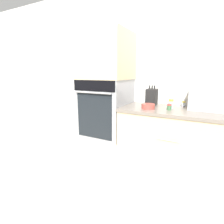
# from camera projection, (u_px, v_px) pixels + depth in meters

# --- Properties ---
(ground_plane) EXTENTS (12.00, 12.00, 0.00)m
(ground_plane) POSITION_uv_depth(u_px,v_px,m) (116.00, 177.00, 2.22)
(ground_plane) COLOR beige
(wall_back) EXTENTS (8.00, 0.05, 2.50)m
(wall_back) POSITION_uv_depth(u_px,v_px,m) (137.00, 76.00, 2.49)
(wall_back) COLOR silver
(wall_back) RESTS_ON ground_plane
(oven_cabinet_base) EXTENTS (0.64, 0.60, 0.43)m
(oven_cabinet_base) POSITION_uv_depth(u_px,v_px,m) (106.00, 147.00, 2.58)
(oven_cabinet_base) COLOR beige
(oven_cabinet_base) RESTS_ON ground_plane
(wall_oven) EXTENTS (0.62, 0.64, 0.78)m
(wall_oven) POSITION_uv_depth(u_px,v_px,m) (106.00, 107.00, 2.45)
(wall_oven) COLOR #9EA0A5
(wall_oven) RESTS_ON oven_cabinet_base
(oven_cabinet_upper) EXTENTS (0.64, 0.60, 0.60)m
(oven_cabinet_upper) POSITION_uv_depth(u_px,v_px,m) (106.00, 56.00, 2.30)
(oven_cabinet_upper) COLOR beige
(oven_cabinet_upper) RESTS_ON wall_oven
(counter_unit) EXTENTS (1.22, 0.63, 0.88)m
(counter_unit) POSITION_uv_depth(u_px,v_px,m) (172.00, 145.00, 2.11)
(counter_unit) COLOR beige
(counter_unit) RESTS_ON ground_plane
(microwave) EXTENTS (0.39, 0.30, 0.26)m
(microwave) POSITION_uv_depth(u_px,v_px,m) (208.00, 98.00, 1.95)
(microwave) COLOR #B2B5BA
(microwave) RESTS_ON counter_unit
(knife_block) EXTENTS (0.13, 0.15, 0.25)m
(knife_block) POSITION_uv_depth(u_px,v_px,m) (152.00, 97.00, 2.26)
(knife_block) COLOR black
(knife_block) RESTS_ON counter_unit
(bowl) EXTENTS (0.15, 0.15, 0.06)m
(bowl) POSITION_uv_depth(u_px,v_px,m) (148.00, 106.00, 2.04)
(bowl) COLOR #B24C42
(bowl) RESTS_ON counter_unit
(condiment_jar_near) EXTENTS (0.05, 0.05, 0.07)m
(condiment_jar_near) POSITION_uv_depth(u_px,v_px,m) (169.00, 107.00, 1.97)
(condiment_jar_near) COLOR #427047
(condiment_jar_near) RESTS_ON counter_unit
(condiment_jar_mid) EXTENTS (0.06, 0.06, 0.11)m
(condiment_jar_mid) POSITION_uv_depth(u_px,v_px,m) (171.00, 104.00, 2.05)
(condiment_jar_mid) COLOR silver
(condiment_jar_mid) RESTS_ON counter_unit
(condiment_jar_far) EXTENTS (0.05, 0.05, 0.06)m
(condiment_jar_far) POSITION_uv_depth(u_px,v_px,m) (183.00, 104.00, 2.18)
(condiment_jar_far) COLOR silver
(condiment_jar_far) RESTS_ON counter_unit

